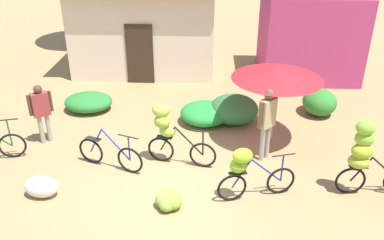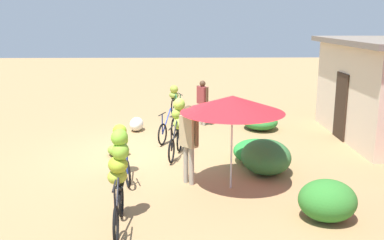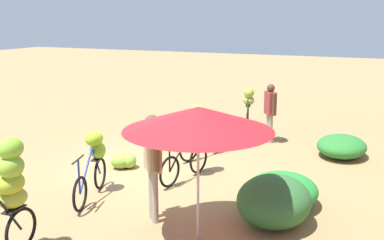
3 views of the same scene
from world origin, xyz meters
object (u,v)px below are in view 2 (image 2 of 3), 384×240
market_umbrella (232,104)px  person_bystander (202,98)px  bicycle_near_pile (169,129)px  bicycle_by_shop (122,146)px  bicycle_leftmost (175,99)px  bicycle_center_loaded (178,122)px  person_vendor (189,136)px  bicycle_rightmost (119,170)px  banana_pile_on_ground (118,149)px  produce_sack (137,124)px

market_umbrella → person_bystander: 5.78m
bicycle_near_pile → bicycle_by_shop: size_ratio=0.98×
market_umbrella → bicycle_leftmost: bearing=-169.3°
bicycle_center_loaded → person_vendor: size_ratio=0.90×
bicycle_by_shop → bicycle_leftmost: bearing=169.5°
bicycle_leftmost → person_bystander: person_bystander is taller
bicycle_rightmost → market_umbrella: bearing=124.8°
banana_pile_on_ground → person_vendor: 2.94m
bicycle_leftmost → banana_pile_on_ground: bicycle_leftmost is taller
market_umbrella → bicycle_center_loaded: market_umbrella is taller
bicycle_rightmost → produce_sack: 6.54m
bicycle_rightmost → produce_sack: bicycle_rightmost is taller
market_umbrella → person_vendor: (-0.28, -0.90, -0.76)m
bicycle_near_pile → person_bystander: 2.26m
bicycle_leftmost → bicycle_near_pile: size_ratio=0.98×
bicycle_rightmost → person_vendor: 2.19m
market_umbrella → bicycle_leftmost: market_umbrella is taller
bicycle_center_loaded → bicycle_near_pile: bearing=-167.7°
bicycle_leftmost → bicycle_rightmost: size_ratio=0.92×
bicycle_rightmost → banana_pile_on_ground: bicycle_rightmost is taller
banana_pile_on_ground → produce_sack: size_ratio=1.01×
bicycle_near_pile → bicycle_center_loaded: size_ratio=0.99×
person_vendor → person_bystander: size_ratio=1.14×
banana_pile_on_ground → person_bystander: 4.18m
bicycle_near_pile → produce_sack: size_ratio=2.26×
bicycle_near_pile → produce_sack: bearing=-137.2°
bicycle_by_shop → person_bystander: bearing=156.9°
bicycle_rightmost → person_vendor: bearing=144.8°
bicycle_center_loaded → banana_pile_on_ground: size_ratio=2.26×
bicycle_near_pile → banana_pile_on_ground: bicycle_near_pile is taller
bicycle_center_loaded → bicycle_rightmost: bicycle_rightmost is taller
bicycle_rightmost → produce_sack: size_ratio=2.41×
bicycle_center_loaded → banana_pile_on_ground: bicycle_center_loaded is taller
bicycle_by_shop → bicycle_center_loaded: bearing=142.6°
market_umbrella → bicycle_by_shop: size_ratio=1.35×
banana_pile_on_ground → person_bystander: (-3.34, 2.40, 0.78)m
bicycle_near_pile → bicycle_rightmost: 5.39m
bicycle_leftmost → produce_sack: (1.95, -1.23, -0.47)m
bicycle_leftmost → person_bystander: 1.58m
bicycle_by_shop → banana_pile_on_ground: bearing=-168.1°
bicycle_center_loaded → person_bystander: person_bystander is taller
banana_pile_on_ground → person_vendor: bearing=41.8°
bicycle_leftmost → produce_sack: 2.35m
bicycle_near_pile → person_vendor: bearing=8.8°
market_umbrella → produce_sack: bearing=-153.0°
bicycle_center_loaded → bicycle_rightmost: 4.12m
person_bystander → person_vendor: bearing=-5.8°
produce_sack → person_vendor: size_ratio=0.40×
bicycle_by_shop → produce_sack: size_ratio=2.30×
bicycle_center_loaded → banana_pile_on_ground: bearing=-85.3°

